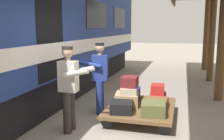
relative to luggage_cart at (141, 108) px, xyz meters
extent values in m
plane|color=gray|center=(0.10, 0.68, -0.26)|extent=(60.00, 60.00, 0.00)
cylinder|color=brown|center=(-1.88, -7.71, 1.44)|extent=(0.24, 0.24, 3.40)
cylinder|color=brown|center=(-1.88, -4.91, 1.44)|extent=(0.24, 0.24, 3.40)
cylinder|color=brown|center=(-1.88, -2.12, 1.44)|extent=(0.24, 0.24, 3.40)
cube|color=silver|center=(1.82, 0.68, 1.29)|extent=(0.03, 16.76, 0.36)
cube|color=black|center=(1.82, -5.30, 2.19)|extent=(0.02, 1.88, 0.84)
cube|color=black|center=(1.82, -2.31, 2.19)|extent=(0.02, 1.88, 0.84)
cube|color=black|center=(1.88, 0.68, 1.69)|extent=(0.12, 1.10, 2.00)
cube|color=brown|center=(0.00, 0.00, 0.01)|extent=(1.46, 1.86, 0.07)
cylinder|color=black|center=(-0.58, 0.75, -0.14)|extent=(0.23, 0.05, 0.23)
cylinder|color=black|center=(0.58, 0.75, -0.14)|extent=(0.23, 0.05, 0.23)
cylinder|color=black|center=(-0.58, -0.75, -0.14)|extent=(0.23, 0.05, 0.23)
cylinder|color=black|center=(0.58, -0.75, -0.14)|extent=(0.23, 0.05, 0.23)
cube|color=navy|center=(0.33, -0.51, 0.18)|extent=(0.45, 0.54, 0.28)
cube|color=brown|center=(-0.33, 0.51, 0.17)|extent=(0.52, 0.54, 0.26)
cube|color=black|center=(0.33, 0.51, 0.16)|extent=(0.52, 0.57, 0.23)
cube|color=brown|center=(-0.33, 0.00, 0.14)|extent=(0.50, 0.49, 0.20)
cube|color=maroon|center=(-0.33, -0.51, 0.13)|extent=(0.45, 0.57, 0.18)
cube|color=tan|center=(0.33, 0.00, 0.18)|extent=(0.59, 0.64, 0.28)
cube|color=#AD231E|center=(-0.31, -0.51, 0.34)|extent=(0.34, 0.43, 0.22)
cube|color=beige|center=(0.30, 0.02, 0.40)|extent=(0.46, 0.55, 0.16)
cube|color=maroon|center=(0.27, 0.00, 0.59)|extent=(0.35, 0.41, 0.23)
cylinder|color=navy|center=(1.04, -0.24, 0.15)|extent=(0.16, 0.16, 0.82)
cylinder|color=navy|center=(1.00, -0.04, 0.15)|extent=(0.16, 0.16, 0.82)
cube|color=navy|center=(1.02, -0.14, 0.86)|extent=(0.39, 0.28, 0.60)
cylinder|color=tan|center=(1.02, -0.14, 1.19)|extent=(0.09, 0.09, 0.06)
sphere|color=tan|center=(1.02, -0.14, 1.33)|extent=(0.22, 0.22, 0.22)
cylinder|color=black|center=(1.02, -0.14, 1.42)|extent=(0.21, 0.21, 0.06)
cylinder|color=navy|center=(1.27, -0.26, 0.96)|extent=(0.54, 0.20, 0.21)
cylinder|color=navy|center=(1.21, 0.06, 0.96)|extent=(0.54, 0.20, 0.21)
cylinder|color=#332D28|center=(1.27, 1.18, 0.15)|extent=(0.16, 0.16, 0.82)
cylinder|color=#332D28|center=(1.27, 0.98, 0.15)|extent=(0.16, 0.16, 0.82)
cube|color=silver|center=(1.27, 1.08, 0.86)|extent=(0.36, 0.22, 0.60)
cylinder|color=tan|center=(1.27, 1.08, 1.19)|extent=(0.09, 0.09, 0.06)
sphere|color=tan|center=(1.27, 1.08, 1.33)|extent=(0.22, 0.22, 0.22)
cylinder|color=#332D28|center=(1.27, 1.08, 1.42)|extent=(0.21, 0.21, 0.06)
cylinder|color=silver|center=(1.05, 1.24, 0.96)|extent=(0.53, 0.10, 0.21)
cylinder|color=silver|center=(1.05, 0.92, 0.96)|extent=(0.53, 0.10, 0.21)
camera|label=1|loc=(-0.87, 5.58, 1.80)|focal=41.32mm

